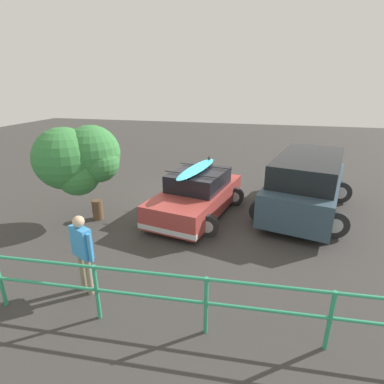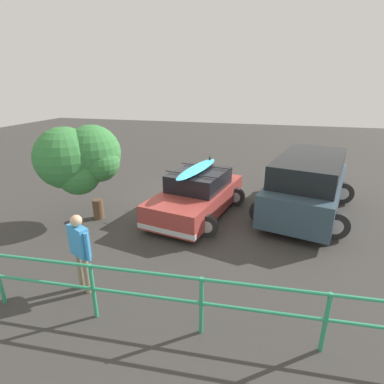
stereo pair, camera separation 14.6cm
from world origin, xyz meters
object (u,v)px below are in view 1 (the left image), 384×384
at_px(sedan_car, 197,194).
at_px(suv_car, 306,183).
at_px(bush_near_left, 80,160).
at_px(person_bystander, 82,248).

height_order(sedan_car, suv_car, suv_car).
distance_m(suv_car, bush_near_left, 6.86).
distance_m(suv_car, person_bystander, 6.94).
bearing_deg(bush_near_left, suv_car, -159.67).
relative_size(person_bystander, bush_near_left, 0.58).
relative_size(sedan_car, person_bystander, 2.56).
distance_m(person_bystander, bush_near_left, 3.50).
distance_m(sedan_car, suv_car, 3.46).
distance_m(sedan_car, bush_near_left, 3.59).
xyz_separation_m(sedan_car, person_bystander, (1.27, 4.24, 0.34)).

